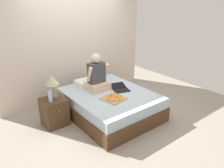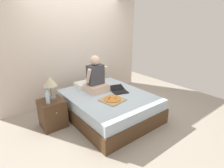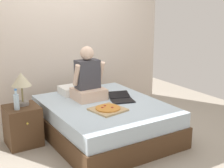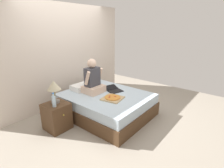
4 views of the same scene
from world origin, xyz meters
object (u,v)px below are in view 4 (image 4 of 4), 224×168
person_seated (93,80)px  pizza_box (113,98)px  nightstand_left (57,116)px  laptop (114,90)px  bed (106,104)px  water_bottle (54,101)px  lamp_on_left_nightstand (54,87)px

person_seated → pizza_box: bearing=-92.3°
nightstand_left → laptop: bearing=-14.8°
bed → laptop: size_ratio=3.91×
water_bottle → pizza_box: bearing=-27.8°
lamp_on_left_nightstand → pizza_box: 1.20m
bed → pizza_box: pizza_box is taller
water_bottle → laptop: 1.47m
water_bottle → laptop: (1.44, -0.27, -0.13)m
bed → person_seated: person_seated is taller
bed → laptop: 0.40m
nightstand_left → pizza_box: size_ratio=1.17×
lamp_on_left_nightstand → person_seated: 0.95m
person_seated → nightstand_left: bearing=177.7°
bed → person_seated: size_ratio=2.45×
person_seated → laptop: (0.38, -0.32, -0.27)m
laptop → pizza_box: laptop is taller
person_seated → pizza_box: (-0.02, -0.60, -0.27)m
lamp_on_left_nightstand → water_bottle: 0.28m
laptop → person_seated: bearing=139.6°
nightstand_left → water_bottle: (-0.08, -0.09, 0.38)m
bed → water_bottle: water_bottle is taller
nightstand_left → laptop: (1.36, -0.36, 0.25)m
bed → nightstand_left: bearing=161.5°
nightstand_left → lamp_on_left_nightstand: lamp_on_left_nightstand is taller
lamp_on_left_nightstand → person_seated: person_seated is taller
laptop → nightstand_left: bearing=165.2°
person_seated → pizza_box: size_ratio=1.68×
bed → lamp_on_left_nightstand: 1.28m
water_bottle → lamp_on_left_nightstand: bearing=49.4°
water_bottle → person_seated: bearing=2.7°
laptop → pizza_box: size_ratio=1.05×
person_seated → pizza_box: 0.66m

